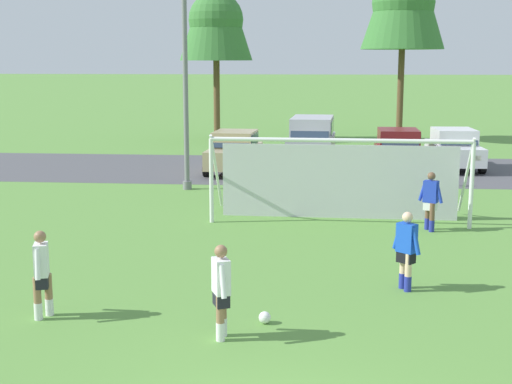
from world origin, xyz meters
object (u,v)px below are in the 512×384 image
at_px(player_trailing_back, 221,292).
at_px(parked_car_slot_center_left, 398,149).
at_px(player_winger_left, 406,251).
at_px(player_striker_near, 42,274).
at_px(parked_car_slot_left, 312,141).
at_px(parked_car_slot_center, 454,149).
at_px(parked_car_slot_far_left, 235,151).
at_px(soccer_goal, 339,176).
at_px(soccer_ball, 265,318).
at_px(street_lamp, 191,88).
at_px(player_midfield_center, 430,201).

height_order(player_trailing_back, parked_car_slot_center_left, parked_car_slot_center_left).
bearing_deg(player_winger_left, parked_car_slot_center_left, 84.80).
height_order(player_striker_near, parked_car_slot_center_left, parked_car_slot_center_left).
distance_m(parked_car_slot_left, parked_car_slot_center, 6.14).
bearing_deg(parked_car_slot_far_left, player_winger_left, -70.73).
relative_size(player_trailing_back, parked_car_slot_left, 0.35).
xyz_separation_m(soccer_goal, player_winger_left, (1.23, -6.57, -0.47)).
relative_size(soccer_goal, parked_car_slot_center_left, 1.77).
bearing_deg(soccer_goal, soccer_ball, -99.68).
height_order(parked_car_slot_center_left, street_lamp, street_lamp).
bearing_deg(parked_car_slot_left, player_striker_near, -103.18).
relative_size(player_midfield_center, parked_car_slot_center_left, 0.39).
height_order(soccer_ball, player_striker_near, player_striker_near).
bearing_deg(parked_car_slot_center_left, player_winger_left, -95.20).
relative_size(player_striker_near, parked_car_slot_far_left, 0.38).
distance_m(player_trailing_back, parked_car_slot_left, 20.47).
bearing_deg(street_lamp, parked_car_slot_center_left, 35.15).
bearing_deg(soccer_goal, player_trailing_back, -102.84).
height_order(player_midfield_center, player_trailing_back, same).
bearing_deg(parked_car_slot_center, street_lamp, -149.95).
height_order(parked_car_slot_left, parked_car_slot_center, parked_car_slot_left).
distance_m(player_striker_near, parked_car_slot_far_left, 17.65).
xyz_separation_m(parked_car_slot_far_left, parked_car_slot_center_left, (6.89, 1.43, 0.00)).
bearing_deg(player_midfield_center, street_lamp, 142.96).
bearing_deg(parked_car_slot_center, soccer_ball, -109.01).
bearing_deg(player_striker_near, player_winger_left, 18.33).
bearing_deg(street_lamp, player_winger_left, -60.08).
distance_m(soccer_ball, player_trailing_back, 1.25).
relative_size(player_trailing_back, street_lamp, 0.23).
height_order(player_trailing_back, parked_car_slot_far_left, parked_car_slot_far_left).
distance_m(parked_car_slot_left, parked_car_slot_center_left, 3.78).
relative_size(player_striker_near, player_midfield_center, 1.00).
distance_m(player_winger_left, parked_car_slot_center_left, 16.84).
bearing_deg(parked_car_slot_far_left, parked_car_slot_left, 33.78).
bearing_deg(player_striker_near, soccer_goal, 57.76).
bearing_deg(street_lamp, soccer_goal, -41.51).
distance_m(soccer_goal, parked_car_slot_left, 10.94).
height_order(player_midfield_center, parked_car_slot_far_left, parked_car_slot_far_left).
height_order(player_winger_left, player_trailing_back, same).
relative_size(player_midfield_center, parked_car_slot_far_left, 0.38).
height_order(soccer_ball, parked_car_slot_center_left, parked_car_slot_center_left).
bearing_deg(player_midfield_center, soccer_ball, -117.76).
xyz_separation_m(soccer_ball, parked_car_slot_center_left, (4.25, 18.96, 0.77)).
relative_size(parked_car_slot_center_left, parked_car_slot_center, 0.99).
height_order(player_midfield_center, street_lamp, street_lamp).
distance_m(parked_car_slot_far_left, parked_car_slot_center_left, 7.04).
bearing_deg(parked_car_slot_far_left, parked_car_slot_center, 11.12).
xyz_separation_m(player_midfield_center, player_winger_left, (-1.26, -5.37, 0.00)).
height_order(player_winger_left, parked_car_slot_center_left, parked_car_slot_center_left).
height_order(parked_car_slot_far_left, street_lamp, street_lamp).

